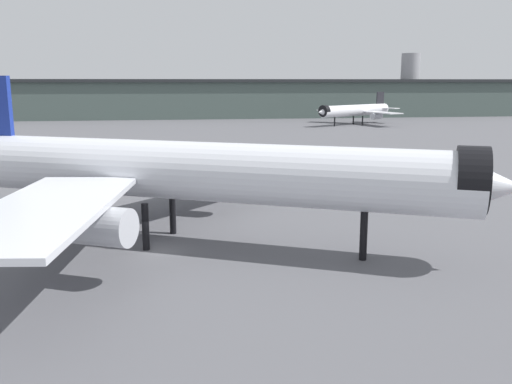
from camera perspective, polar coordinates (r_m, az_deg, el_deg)
ground at (r=47.64m, az=-10.19°, el=-6.08°), size 900.00×900.00×0.00m
airliner_near_gate at (r=48.19m, az=-7.99°, el=2.12°), size 53.90×48.07×14.72m
airliner_far_taxiway at (r=186.68m, az=10.32°, el=8.34°), size 31.11×28.68×10.61m
terminal_building at (r=220.66m, az=-3.93°, el=9.72°), size 254.10×58.26×25.48m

